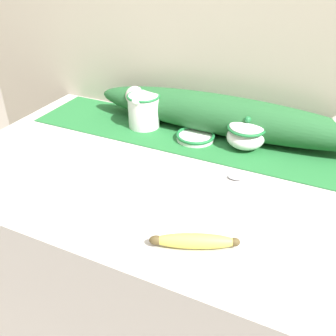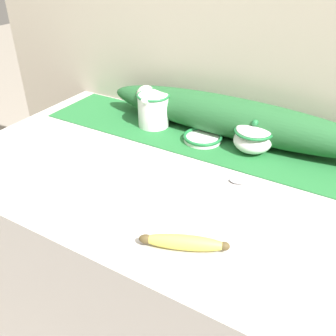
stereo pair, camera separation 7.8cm
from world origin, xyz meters
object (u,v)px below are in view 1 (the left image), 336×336
Objects in this scene: sugar_bowl at (246,134)px; small_dish at (195,136)px; cream_pitcher at (144,110)px; banana at (194,241)px; spoon at (232,177)px.

small_dish is (-0.16, -0.02, -0.04)m from sugar_bowl.
cream_pitcher reaches higher than banana.
spoon is at bearing -85.64° from sugar_bowl.
spoon is (0.17, -0.17, -0.01)m from small_dish.
small_dish is (0.20, -0.02, -0.05)m from cream_pitcher.
banana is at bearing -87.55° from sugar_bowl.
banana is 1.03× the size of spoon.
small_dish is at bearing 124.83° from spoon.
banana is 0.30m from spoon.
cream_pitcher reaches higher than spoon.
sugar_bowl is 0.64× the size of banana.
cream_pitcher reaches higher than small_dish.
sugar_bowl is 0.66× the size of spoon.
cream_pitcher reaches higher than sugar_bowl.
banana is at bearing -51.67° from cream_pitcher.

